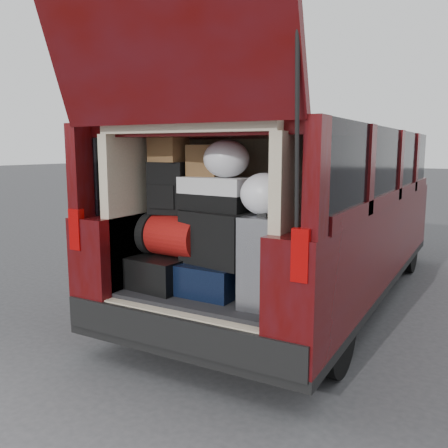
{
  "coord_description": "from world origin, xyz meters",
  "views": [
    {
      "loc": [
        1.74,
        -2.76,
        1.6
      ],
      "look_at": [
        0.07,
        0.2,
        1.06
      ],
      "focal_mm": 38.0,
      "sensor_mm": 36.0,
      "label": 1
    }
  ],
  "objects_px": {
    "silver_roller": "(266,260)",
    "black_soft_case": "(220,238)",
    "navy_hardshell": "(217,277)",
    "red_duffel": "(174,236)",
    "black_hardshell": "(170,270)",
    "backpack": "(168,188)",
    "twotone_duffel": "(217,194)"
  },
  "relations": [
    {
      "from": "black_hardshell",
      "to": "backpack",
      "type": "height_order",
      "value": "backpack"
    },
    {
      "from": "silver_roller",
      "to": "black_soft_case",
      "type": "bearing_deg",
      "value": 169.78
    },
    {
      "from": "red_duffel",
      "to": "backpack",
      "type": "height_order",
      "value": "backpack"
    },
    {
      "from": "black_soft_case",
      "to": "backpack",
      "type": "xyz_separation_m",
      "value": [
        -0.47,
        0.03,
        0.34
      ]
    },
    {
      "from": "black_hardshell",
      "to": "twotone_duffel",
      "type": "bearing_deg",
      "value": 12.73
    },
    {
      "from": "navy_hardshell",
      "to": "black_soft_case",
      "type": "distance_m",
      "value": 0.31
    },
    {
      "from": "silver_roller",
      "to": "red_duffel",
      "type": "distance_m",
      "value": 0.8
    },
    {
      "from": "black_soft_case",
      "to": "backpack",
      "type": "relative_size",
      "value": 1.34
    },
    {
      "from": "red_duffel",
      "to": "twotone_duffel",
      "type": "relative_size",
      "value": 0.91
    },
    {
      "from": "navy_hardshell",
      "to": "red_duffel",
      "type": "height_order",
      "value": "red_duffel"
    },
    {
      "from": "navy_hardshell",
      "to": "black_soft_case",
      "type": "bearing_deg",
      "value": -35.81
    },
    {
      "from": "navy_hardshell",
      "to": "black_soft_case",
      "type": "relative_size",
      "value": 0.97
    },
    {
      "from": "backpack",
      "to": "navy_hardshell",
      "type": "bearing_deg",
      "value": -12.04
    },
    {
      "from": "silver_roller",
      "to": "red_duffel",
      "type": "height_order",
      "value": "silver_roller"
    },
    {
      "from": "silver_roller",
      "to": "backpack",
      "type": "relative_size",
      "value": 1.56
    },
    {
      "from": "red_duffel",
      "to": "backpack",
      "type": "xyz_separation_m",
      "value": [
        -0.08,
        0.04,
        0.36
      ]
    },
    {
      "from": "black_hardshell",
      "to": "twotone_duffel",
      "type": "distance_m",
      "value": 0.72
    },
    {
      "from": "silver_roller",
      "to": "backpack",
      "type": "bearing_deg",
      "value": 172.36
    },
    {
      "from": "black_soft_case",
      "to": "backpack",
      "type": "distance_m",
      "value": 0.58
    },
    {
      "from": "navy_hardshell",
      "to": "twotone_duffel",
      "type": "relative_size",
      "value": 0.97
    },
    {
      "from": "black_hardshell",
      "to": "navy_hardshell",
      "type": "xyz_separation_m",
      "value": [
        0.41,
        0.01,
        -0.01
      ]
    },
    {
      "from": "black_hardshell",
      "to": "backpack",
      "type": "bearing_deg",
      "value": 152.18
    },
    {
      "from": "twotone_duffel",
      "to": "navy_hardshell",
      "type": "bearing_deg",
      "value": -52.88
    },
    {
      "from": "navy_hardshell",
      "to": "black_soft_case",
      "type": "xyz_separation_m",
      "value": [
        0.04,
        -0.03,
        0.3
      ]
    },
    {
      "from": "backpack",
      "to": "twotone_duffel",
      "type": "relative_size",
      "value": 0.74
    },
    {
      "from": "black_hardshell",
      "to": "navy_hardshell",
      "type": "bearing_deg",
      "value": 7.28
    },
    {
      "from": "navy_hardshell",
      "to": "silver_roller",
      "type": "relative_size",
      "value": 0.84
    },
    {
      "from": "silver_roller",
      "to": "black_soft_case",
      "type": "height_order",
      "value": "silver_roller"
    },
    {
      "from": "backpack",
      "to": "twotone_duffel",
      "type": "xyz_separation_m",
      "value": [
        0.41,
        0.04,
        -0.03
      ]
    },
    {
      "from": "navy_hardshell",
      "to": "silver_roller",
      "type": "bearing_deg",
      "value": -10.35
    },
    {
      "from": "navy_hardshell",
      "to": "silver_roller",
      "type": "height_order",
      "value": "silver_roller"
    },
    {
      "from": "black_hardshell",
      "to": "backpack",
      "type": "relative_size",
      "value": 1.51
    }
  ]
}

